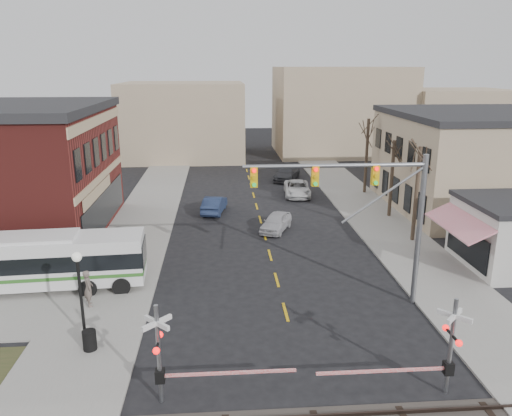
{
  "coord_description": "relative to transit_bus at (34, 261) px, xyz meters",
  "views": [
    {
      "loc": [
        -3.21,
        -20.97,
        12.21
      ],
      "look_at": [
        -0.99,
        9.31,
        3.5
      ],
      "focal_mm": 35.0,
      "sensor_mm": 36.0,
      "label": 1
    }
  ],
  "objects": [
    {
      "name": "tan_building",
      "position": [
        35.6,
        14.38,
        2.51
      ],
      "size": [
        20.3,
        15.3,
        8.5
      ],
      "color": "tan",
      "rests_on": "ground"
    },
    {
      "name": "car_a",
      "position": [
        14.57,
        9.5,
        -1.06
      ],
      "size": [
        3.14,
        4.35,
        1.38
      ],
      "primitive_type": "imported",
      "rotation": [
        0.0,
        0.0,
        -0.42
      ],
      "color": "#B0AFB4",
      "rests_on": "ground"
    },
    {
      "name": "car_b",
      "position": [
        9.84,
        14.7,
        -1.02
      ],
      "size": [
        2.32,
        4.61,
        1.45
      ],
      "primitive_type": "imported",
      "rotation": [
        0.0,
        0.0,
        2.96
      ],
      "color": "#1B2643",
      "rests_on": "ground"
    },
    {
      "name": "tree_east_a",
      "position": [
        24.1,
        6.38,
        1.75
      ],
      "size": [
        0.28,
        0.28,
        6.75
      ],
      "color": "#382B21",
      "rests_on": "sidewalk_east"
    },
    {
      "name": "ground",
      "position": [
        13.6,
        -5.62,
        -1.75
      ],
      "size": [
        160.0,
        160.0,
        0.0
      ],
      "primitive_type": "plane",
      "color": "black",
      "rests_on": "ground"
    },
    {
      "name": "car_c",
      "position": [
        17.81,
        19.9,
        -1.03
      ],
      "size": [
        2.84,
        5.37,
        1.44
      ],
      "primitive_type": "imported",
      "rotation": [
        0.0,
        0.0,
        -0.09
      ],
      "color": "silver",
      "rests_on": "ground"
    },
    {
      "name": "sidewalk_west",
      "position": [
        4.1,
        14.38,
        -1.69
      ],
      "size": [
        5.0,
        60.0,
        0.12
      ],
      "primitive_type": "cube",
      "color": "gray",
      "rests_on": "ground"
    },
    {
      "name": "rr_crossing_east",
      "position": [
        18.5,
        -10.59,
        0.22
      ],
      "size": [
        5.6,
        1.36,
        4.0
      ],
      "color": "gray",
      "rests_on": "ground"
    },
    {
      "name": "sidewalk_east",
      "position": [
        23.1,
        14.38,
        -1.69
      ],
      "size": [
        5.0,
        60.0,
        0.12
      ],
      "primitive_type": "cube",
      "color": "gray",
      "rests_on": "ground"
    },
    {
      "name": "tree_east_c",
      "position": [
        24.6,
        20.38,
        1.97
      ],
      "size": [
        0.28,
        0.28,
        7.2
      ],
      "color": "#382B21",
      "rests_on": "sidewalk_east"
    },
    {
      "name": "rr_crossing_west",
      "position": [
        8.44,
        -10.29,
        0.22
      ],
      "size": [
        5.6,
        1.36,
        4.0
      ],
      "color": "gray",
      "rests_on": "ground"
    },
    {
      "name": "tree_east_b",
      "position": [
        24.4,
        12.38,
        1.52
      ],
      "size": [
        0.28,
        0.28,
        6.3
      ],
      "color": "#382B21",
      "rests_on": "sidewalk_east"
    },
    {
      "name": "transit_bus",
      "position": [
        0.0,
        0.0,
        0.0
      ],
      "size": [
        12.12,
        3.42,
        3.08
      ],
      "color": "silver",
      "rests_on": "ground"
    },
    {
      "name": "pedestrian_far",
      "position": [
        2.42,
        1.57,
        -0.75
      ],
      "size": [
        1.07,
        1.07,
        1.75
      ],
      "primitive_type": "imported",
      "rotation": [
        0.0,
        0.0,
        0.77
      ],
      "color": "#313457",
      "rests_on": "sidewalk_west"
    },
    {
      "name": "street_lamp",
      "position": [
        4.0,
        -5.53,
        1.37
      ],
      "size": [
        0.44,
        0.44,
        4.17
      ],
      "color": "black",
      "rests_on": "sidewalk_west"
    },
    {
      "name": "traffic_signal_mast",
      "position": [
        17.94,
        -3.02,
        3.95
      ],
      "size": [
        9.19,
        0.3,
        8.0
      ],
      "color": "gray",
      "rests_on": "ground"
    },
    {
      "name": "car_d",
      "position": [
        17.72,
        26.98,
        -0.99
      ],
      "size": [
        3.9,
        5.62,
        1.51
      ],
      "primitive_type": "imported",
      "rotation": [
        0.0,
        0.0,
        -0.38
      ],
      "color": "#3D3E42",
      "rests_on": "ground"
    },
    {
      "name": "trash_bin",
      "position": [
        4.51,
        -6.64,
        -1.17
      ],
      "size": [
        0.6,
        0.6,
        0.91
      ],
      "primitive_type": "cylinder",
      "color": "black",
      "rests_on": "sidewalk_west"
    },
    {
      "name": "pedestrian_near",
      "position": [
        3.46,
        -2.36,
        -0.65
      ],
      "size": [
        0.69,
        0.84,
        1.96
      ],
      "primitive_type": "imported",
      "rotation": [
        0.0,
        0.0,
        1.93
      ],
      "color": "#655851",
      "rests_on": "sidewalk_west"
    }
  ]
}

